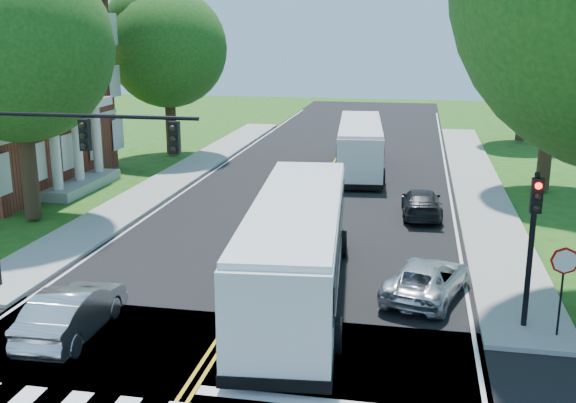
% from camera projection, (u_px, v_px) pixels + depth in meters
% --- Properties ---
extents(road, '(14.00, 96.00, 0.01)m').
position_uv_depth(road, '(305.00, 210.00, 31.49)').
color(road, black).
rests_on(road, ground).
extents(center_line, '(0.36, 70.00, 0.01)m').
position_uv_depth(center_line, '(318.00, 190.00, 35.29)').
color(center_line, gold).
rests_on(center_line, road).
extents(edge_line_w, '(0.12, 70.00, 0.01)m').
position_uv_depth(edge_line_w, '(194.00, 185.00, 36.54)').
color(edge_line_w, silver).
rests_on(edge_line_w, road).
extents(edge_line_e, '(0.12, 70.00, 0.01)m').
position_uv_depth(edge_line_e, '(450.00, 196.00, 34.04)').
color(edge_line_e, silver).
rests_on(edge_line_e, road).
extents(sidewalk_nw, '(2.60, 40.00, 0.15)m').
position_uv_depth(sidewalk_nw, '(186.00, 171.00, 39.65)').
color(sidewalk_nw, gray).
rests_on(sidewalk_nw, ground).
extents(sidewalk_ne, '(2.60, 40.00, 0.15)m').
position_uv_depth(sidewalk_ne, '(477.00, 183.00, 36.60)').
color(sidewalk_ne, gray).
rests_on(sidewalk_ne, ground).
extents(tree_west_near, '(8.00, 8.00, 11.40)m').
position_uv_depth(tree_west_near, '(17.00, 47.00, 27.92)').
color(tree_west_near, '#362215').
rests_on(tree_west_near, ground).
extents(tree_west_far, '(7.60, 7.60, 10.67)m').
position_uv_depth(tree_west_far, '(168.00, 48.00, 43.16)').
color(tree_west_far, '#362215').
rests_on(tree_west_far, ground).
extents(tree_east_mid, '(8.40, 8.40, 11.93)m').
position_uv_depth(tree_east_mid, '(556.00, 37.00, 33.11)').
color(tree_east_mid, '#362215').
rests_on(tree_east_mid, ground).
extents(tree_east_far, '(7.20, 7.20, 10.34)m').
position_uv_depth(tree_east_far, '(528.00, 48.00, 48.38)').
color(tree_east_far, '#362215').
rests_on(tree_east_far, ground).
extents(signal_nw, '(7.15, 0.46, 5.66)m').
position_uv_depth(signal_nw, '(53.00, 160.00, 20.47)').
color(signal_nw, black).
rests_on(signal_nw, ground).
extents(signal_ne, '(0.30, 0.46, 4.40)m').
position_uv_depth(signal_ne, '(533.00, 230.00, 18.25)').
color(signal_ne, black).
rests_on(signal_ne, ground).
extents(stop_sign, '(0.76, 0.08, 2.53)m').
position_uv_depth(stop_sign, '(564.00, 270.00, 17.90)').
color(stop_sign, black).
rests_on(stop_sign, ground).
extents(bus_lead, '(3.79, 12.49, 3.18)m').
position_uv_depth(bus_lead, '(297.00, 246.00, 20.98)').
color(bus_lead, silver).
rests_on(bus_lead, road).
extents(bus_follow, '(3.45, 11.46, 2.92)m').
position_uv_depth(bus_follow, '(360.00, 145.00, 39.76)').
color(bus_follow, silver).
rests_on(bus_follow, road).
extents(hatchback, '(1.60, 4.26, 1.39)m').
position_uv_depth(hatchback, '(73.00, 311.00, 18.55)').
color(hatchback, '#B7BABF').
rests_on(hatchback, road).
extents(suv, '(3.09, 4.65, 1.19)m').
position_uv_depth(suv, '(427.00, 279.00, 21.21)').
color(suv, silver).
rests_on(suv, road).
extents(dark_sedan, '(1.94, 4.34, 1.24)m').
position_uv_depth(dark_sedan, '(421.00, 203.00, 30.35)').
color(dark_sedan, black).
rests_on(dark_sedan, road).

